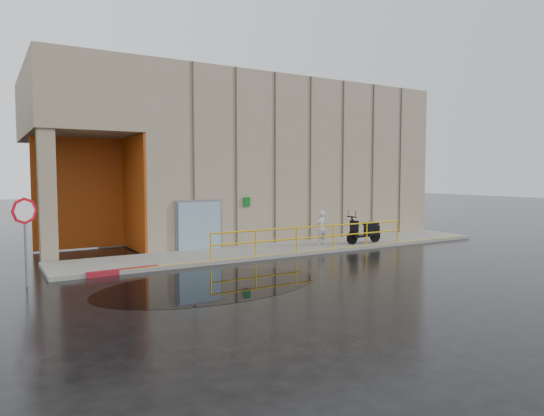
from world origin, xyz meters
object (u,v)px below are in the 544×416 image
(stop_sign, at_px, (25,222))
(person, at_px, (321,228))
(scooter, at_px, (364,224))
(red_curb, at_px, (123,271))

(stop_sign, bearing_deg, person, 2.47)
(scooter, xyz_separation_m, stop_sign, (-14.05, -1.01, 0.89))
(person, bearing_deg, stop_sign, -15.47)
(scooter, distance_m, red_curb, 11.19)
(person, bearing_deg, scooter, 138.55)
(scooter, height_order, stop_sign, stop_sign)
(scooter, distance_m, stop_sign, 14.12)
(stop_sign, height_order, red_curb, stop_sign)
(person, distance_m, red_curb, 9.23)
(person, xyz_separation_m, stop_sign, (-12.03, -1.67, 1.01))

